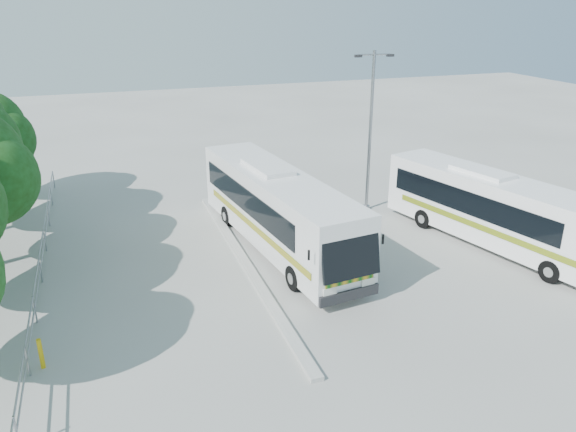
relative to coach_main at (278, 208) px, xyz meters
name	(u,v)px	position (x,y,z in m)	size (l,w,h in m)	color
ground	(315,277)	(0.49, -3.15, -1.79)	(100.00, 100.00, 0.00)	#A9A9A4
kerb_divider	(245,262)	(-1.81, -1.15, -1.72)	(0.40, 16.00, 0.15)	#B2B2AD
railing	(41,254)	(-9.51, 0.85, -1.05)	(0.06, 22.00, 1.00)	gray
coach_main	(278,208)	(0.00, 0.00, 0.00)	(3.82, 11.98, 3.27)	white
coach_adjacent	(496,209)	(8.90, -2.85, -0.13)	(4.82, 11.14, 3.04)	white
lamppost	(371,125)	(5.74, 2.99, 2.54)	(1.92, 0.41, 7.85)	gray
bollard	(41,354)	(-9.16, -5.87, -1.31)	(0.14, 0.14, 0.97)	gold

